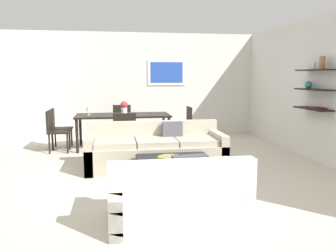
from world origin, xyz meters
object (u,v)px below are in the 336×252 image
dining_chair_left_far (58,126)px  wine_glass_left_far (89,109)px  sofa_beige (156,151)px  decorative_bowl (170,158)px  dining_chair_foot (125,132)px  centerpiece_vase (124,107)px  wine_glass_left_near (88,110)px  dining_chair_left_near (55,128)px  candle_jar (198,158)px  wine_glass_head (122,108)px  loveseat_white (177,196)px  coffee_table (176,174)px  dining_chair_head (122,121)px  apple_on_coffee_table (160,158)px  dining_chair_right_far (184,123)px  dining_table (123,117)px

dining_chair_left_far → wine_glass_left_far: bearing=-7.5°
sofa_beige → wine_glass_left_far: wine_glass_left_far is taller
decorative_bowl → dining_chair_foot: 2.05m
wine_glass_left_far → centerpiece_vase: 0.78m
wine_glass_left_near → decorative_bowl: bearing=-64.0°
wine_glass_left_far → dining_chair_left_near: bearing=-155.6°
dining_chair_foot → dining_chair_left_far: 1.78m
candle_jar → wine_glass_head: (-0.97, 3.30, 0.45)m
wine_glass_left_near → centerpiece_vase: (0.77, 0.08, 0.04)m
wine_glass_left_near → dining_chair_foot: bearing=-45.2°
loveseat_white → dining_chair_left_near: dining_chair_left_near is taller
coffee_table → dining_chair_left_far: 3.71m
dining_chair_left_far → wine_glass_left_near: bearing=-24.4°
candle_jar → centerpiece_vase: (-0.94, 2.88, 0.49)m
dining_chair_head → wine_glass_left_far: 1.11m
loveseat_white → decorative_bowl: 1.24m
apple_on_coffee_table → dining_chair_left_near: dining_chair_left_near is taller
sofa_beige → wine_glass_head: wine_glass_head is taller
apple_on_coffee_table → wine_glass_left_near: 2.99m
decorative_bowl → wine_glass_head: 3.30m
coffee_table → candle_jar: bearing=-10.8°
dining_chair_left_near → dining_chair_head: same height
dining_chair_head → dining_chair_left_far: bearing=-155.5°
coffee_table → dining_chair_left_far: dining_chair_left_far is taller
dining_chair_foot → wine_glass_left_far: bearing=127.4°
candle_jar → wine_glass_left_far: bearing=119.6°
loveseat_white → dining_chair_foot: (-0.45, 3.19, 0.21)m
centerpiece_vase → dining_chair_head: bearing=91.8°
loveseat_white → wine_glass_head: bearing=95.8°
coffee_table → dining_chair_right_far: size_ratio=1.25×
dining_chair_foot → wine_glass_left_far: wine_glass_left_far is taller
sofa_beige → dining_chair_left_near: (-1.94, 1.56, 0.21)m
dining_chair_left_far → wine_glass_left_near: (0.69, -0.31, 0.37)m
candle_jar → wine_glass_left_far: (-1.71, 3.02, 0.45)m
wine_glass_head → dining_chair_right_far: bearing=-7.4°
dining_table → coffee_table: bearing=-76.9°
wine_glass_left_far → candle_jar: bearing=-60.4°
apple_on_coffee_table → dining_chair_head: 3.71m
candle_jar → wine_glass_left_far: wine_glass_left_far is taller
dining_chair_head → dining_table: bearing=-90.0°
loveseat_white → coffee_table: loveseat_white is taller
candle_jar → dining_chair_right_far: (0.46, 3.11, 0.08)m
dining_table → apple_on_coffee_table: bearing=-81.4°
dining_chair_head → dining_chair_right_far: size_ratio=1.00×
dining_chair_right_far → wine_glass_left_far: (-2.17, -0.09, 0.36)m
dining_table → dining_chair_right_far: 1.46m
coffee_table → decorative_bowl: bearing=162.7°
centerpiece_vase → coffee_table: bearing=-77.3°
decorative_bowl → dining_chair_foot: (-0.58, 1.97, 0.09)m
dining_chair_left_near → wine_glass_left_near: (0.69, 0.09, 0.37)m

